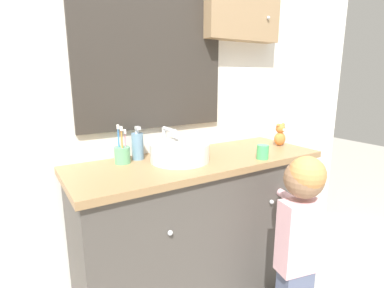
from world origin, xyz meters
name	(u,v)px	position (x,y,z in m)	size (l,w,h in m)	color
wall_back	(177,74)	(0.02, 0.62, 1.29)	(3.20, 0.18, 2.50)	silver
vanity_counter	(199,229)	(0.00, 0.35, 0.42)	(1.40, 0.51, 0.84)	#4C4742
sink_basin	(180,151)	(-0.12, 0.37, 0.89)	(0.31, 0.36, 0.16)	white
toothbrush_holder	(122,154)	(-0.39, 0.48, 0.89)	(0.08, 0.08, 0.20)	#66B27F
soap_dispenser	(138,146)	(-0.29, 0.51, 0.92)	(0.06, 0.06, 0.18)	#6B93B2
child_figure	(300,224)	(0.26, -0.13, 0.59)	(0.27, 0.43, 0.93)	slate
teddy_bear	(280,135)	(0.61, 0.34, 0.91)	(0.08, 0.07, 0.14)	orange
drinking_cup	(263,152)	(0.28, 0.16, 0.88)	(0.06, 0.06, 0.08)	#4CC670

